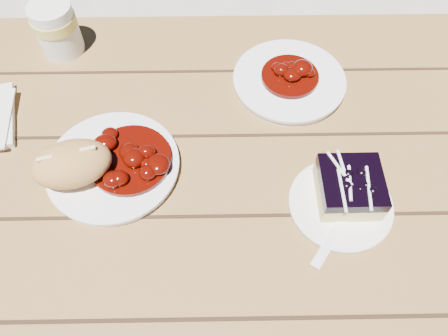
{
  "coord_description": "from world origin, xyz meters",
  "views": [
    {
      "loc": [
        -0.15,
        -0.39,
        1.38
      ],
      "look_at": [
        -0.14,
        -0.03,
        0.81
      ],
      "focal_mm": 35.0,
      "sensor_mm": 36.0,
      "label": 1
    }
  ],
  "objects_px": {
    "main_plate": "(113,167)",
    "blueberry_cake": "(350,187)",
    "second_plate": "(289,81)",
    "second_cup": "(57,29)",
    "picnic_table": "(296,215)",
    "dessert_plate": "(340,205)",
    "bread_roll": "(72,164)"
  },
  "relations": [
    {
      "from": "main_plate",
      "to": "blueberry_cake",
      "type": "height_order",
      "value": "blueberry_cake"
    },
    {
      "from": "second_plate",
      "to": "second_cup",
      "type": "bearing_deg",
      "value": 166.98
    },
    {
      "from": "picnic_table",
      "to": "second_cup",
      "type": "relative_size",
      "value": 19.21
    },
    {
      "from": "dessert_plate",
      "to": "second_plate",
      "type": "xyz_separation_m",
      "value": [
        -0.06,
        0.27,
        0.0
      ]
    },
    {
      "from": "blueberry_cake",
      "to": "second_plate",
      "type": "height_order",
      "value": "blueberry_cake"
    },
    {
      "from": "dessert_plate",
      "to": "second_cup",
      "type": "relative_size",
      "value": 1.54
    },
    {
      "from": "main_plate",
      "to": "blueberry_cake",
      "type": "distance_m",
      "value": 0.39
    },
    {
      "from": "second_plate",
      "to": "second_cup",
      "type": "height_order",
      "value": "second_cup"
    },
    {
      "from": "second_plate",
      "to": "second_cup",
      "type": "distance_m",
      "value": 0.47
    },
    {
      "from": "second_plate",
      "to": "second_cup",
      "type": "xyz_separation_m",
      "value": [
        -0.45,
        0.1,
        0.04
      ]
    },
    {
      "from": "main_plate",
      "to": "dessert_plate",
      "type": "relative_size",
      "value": 1.36
    },
    {
      "from": "main_plate",
      "to": "second_cup",
      "type": "xyz_separation_m",
      "value": [
        -0.14,
        0.3,
        0.04
      ]
    },
    {
      "from": "picnic_table",
      "to": "dessert_plate",
      "type": "relative_size",
      "value": 12.45
    },
    {
      "from": "picnic_table",
      "to": "bread_roll",
      "type": "xyz_separation_m",
      "value": [
        -0.39,
        -0.01,
        0.21
      ]
    },
    {
      "from": "dessert_plate",
      "to": "second_cup",
      "type": "xyz_separation_m",
      "value": [
        -0.51,
        0.37,
        0.05
      ]
    },
    {
      "from": "main_plate",
      "to": "second_cup",
      "type": "relative_size",
      "value": 2.09
    },
    {
      "from": "bread_roll",
      "to": "second_cup",
      "type": "xyz_separation_m",
      "value": [
        -0.08,
        0.32,
        0.0
      ]
    },
    {
      "from": "dessert_plate",
      "to": "second_plate",
      "type": "distance_m",
      "value": 0.27
    },
    {
      "from": "bread_roll",
      "to": "second_plate",
      "type": "height_order",
      "value": "bread_roll"
    },
    {
      "from": "bread_roll",
      "to": "dessert_plate",
      "type": "relative_size",
      "value": 0.79
    },
    {
      "from": "bread_roll",
      "to": "dessert_plate",
      "type": "xyz_separation_m",
      "value": [
        0.43,
        -0.06,
        -0.04
      ]
    },
    {
      "from": "second_plate",
      "to": "main_plate",
      "type": "bearing_deg",
      "value": -148.8
    },
    {
      "from": "picnic_table",
      "to": "bread_roll",
      "type": "distance_m",
      "value": 0.44
    },
    {
      "from": "picnic_table",
      "to": "dessert_plate",
      "type": "bearing_deg",
      "value": -57.15
    },
    {
      "from": "main_plate",
      "to": "second_plate",
      "type": "height_order",
      "value": "same"
    },
    {
      "from": "bread_roll",
      "to": "second_plate",
      "type": "distance_m",
      "value": 0.43
    },
    {
      "from": "bread_roll",
      "to": "second_cup",
      "type": "relative_size",
      "value": 1.22
    },
    {
      "from": "main_plate",
      "to": "picnic_table",
      "type": "bearing_deg",
      "value": -2.04
    },
    {
      "from": "second_cup",
      "to": "second_plate",
      "type": "bearing_deg",
      "value": -13.02
    },
    {
      "from": "bread_roll",
      "to": "second_plate",
      "type": "xyz_separation_m",
      "value": [
        0.37,
        0.21,
        -0.04
      ]
    },
    {
      "from": "second_plate",
      "to": "second_cup",
      "type": "relative_size",
      "value": 2.02
    },
    {
      "from": "main_plate",
      "to": "dessert_plate",
      "type": "height_order",
      "value": "main_plate"
    }
  ]
}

